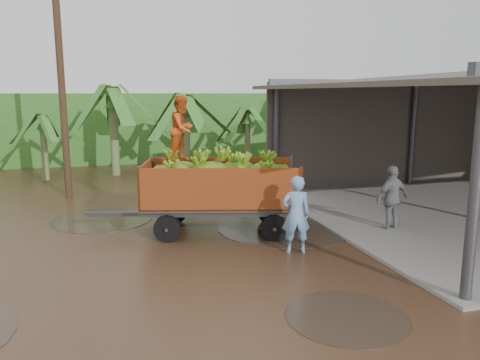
% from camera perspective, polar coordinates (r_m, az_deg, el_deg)
% --- Properties ---
extents(ground, '(100.00, 100.00, 0.00)m').
position_cam_1_polar(ground, '(10.61, -12.00, -9.65)').
color(ground, black).
rests_on(ground, ground).
extents(hedge_north, '(22.00, 3.00, 3.60)m').
position_cam_1_polar(hedge_north, '(26.05, -19.41, 5.96)').
color(hedge_north, '#2D661E').
rests_on(hedge_north, ground).
extents(banana_trailer, '(5.64, 2.92, 3.56)m').
position_cam_1_polar(banana_trailer, '(12.23, -2.50, -0.65)').
color(banana_trailer, '#B8491A').
rests_on(banana_trailer, ground).
extents(man_blue, '(0.73, 0.55, 1.80)m').
position_cam_1_polar(man_blue, '(10.74, 6.83, -4.21)').
color(man_blue, '#6890BD').
rests_on(man_blue, ground).
extents(man_grey, '(1.10, 0.63, 1.77)m').
position_cam_1_polar(man_grey, '(12.96, 18.03, -2.17)').
color(man_grey, gray).
rests_on(man_grey, ground).
extents(utility_pole, '(1.20, 0.24, 8.06)m').
position_cam_1_polar(utility_pole, '(17.31, -20.97, 11.41)').
color(utility_pole, '#47301E').
rests_on(utility_pole, ground).
extents(banana_plants, '(24.99, 21.03, 4.24)m').
position_cam_1_polar(banana_plants, '(17.50, -26.84, 3.65)').
color(banana_plants, '#2D661E').
rests_on(banana_plants, ground).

